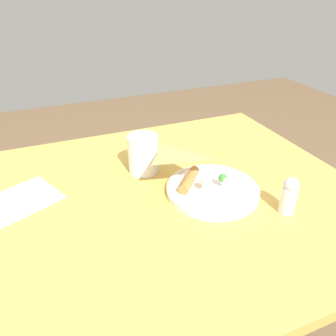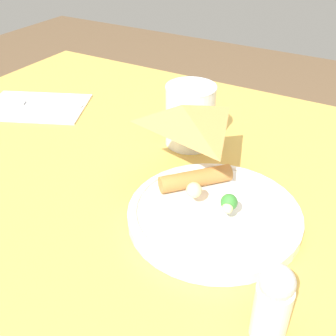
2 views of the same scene
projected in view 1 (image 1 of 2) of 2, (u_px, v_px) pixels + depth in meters
dining_table at (156, 233)px, 0.85m from camera, size 1.02×0.81×0.74m
plate_pizza at (212, 188)px, 0.80m from camera, size 0.23×0.23×0.05m
milk_glass at (143, 155)px, 0.88m from camera, size 0.08×0.08×0.10m
napkin_folded at (14, 203)px, 0.77m from camera, size 0.23×0.20×0.00m
butter_knife at (10, 203)px, 0.76m from camera, size 0.17×0.10×0.01m
salt_shaker at (289, 195)px, 0.72m from camera, size 0.04×0.04×0.09m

